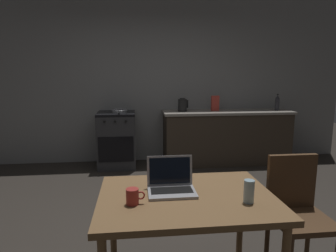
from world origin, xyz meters
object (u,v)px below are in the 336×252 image
at_px(dining_table, 186,205).
at_px(bottle, 277,103).
at_px(laptop, 171,185).
at_px(cereal_box, 215,103).
at_px(stove_oven, 117,140).
at_px(frying_pan, 120,111).
at_px(electric_kettle, 182,105).
at_px(chair, 297,208).
at_px(coffee_mug, 133,196).
at_px(drinking_glass, 249,191).

height_order(dining_table, bottle, bottle).
distance_m(laptop, cereal_box, 3.12).
distance_m(stove_oven, frying_pan, 0.48).
height_order(laptop, electric_kettle, electric_kettle).
xyz_separation_m(chair, coffee_mug, (-1.20, -0.20, 0.24)).
bearing_deg(dining_table, cereal_box, 71.31).
bearing_deg(bottle, laptop, -127.29).
bearing_deg(laptop, electric_kettle, 89.93).
distance_m(stove_oven, chair, 3.22).
bearing_deg(cereal_box, chair, -93.14).
distance_m(chair, frying_pan, 3.19).
bearing_deg(chair, bottle, 44.47).
height_order(stove_oven, coffee_mug, stove_oven).
distance_m(electric_kettle, frying_pan, 1.03).
height_order(coffee_mug, cereal_box, cereal_box).
bearing_deg(chair, coffee_mug, 167.40).
xyz_separation_m(stove_oven, laptop, (0.54, -2.88, 0.31)).
bearing_deg(dining_table, drinking_glass, -23.02).
height_order(dining_table, cereal_box, cereal_box).
xyz_separation_m(chair, bottle, (1.22, 2.81, 0.50)).
height_order(stove_oven, laptop, laptop).
xyz_separation_m(bottle, coffee_mug, (-2.42, -3.01, -0.27)).
xyz_separation_m(dining_table, frying_pan, (-0.57, 2.93, 0.28)).
xyz_separation_m(chair, laptop, (-0.94, -0.03, 0.23)).
distance_m(stove_oven, bottle, 2.76).
height_order(stove_oven, frying_pan, frying_pan).
bearing_deg(drinking_glass, stove_oven, 107.75).
xyz_separation_m(bottle, frying_pan, (-2.64, 0.02, -0.11)).
distance_m(stove_oven, drinking_glass, 3.29).
bearing_deg(dining_table, frying_pan, 101.08).
xyz_separation_m(dining_table, coffee_mug, (-0.35, -0.10, 0.12)).
height_order(laptop, bottle, bottle).
distance_m(electric_kettle, cereal_box, 0.56).
height_order(dining_table, chair, chair).
distance_m(dining_table, bottle, 3.59).
height_order(frying_pan, cereal_box, cereal_box).
relative_size(frying_pan, drinking_glass, 2.92).
bearing_deg(coffee_mug, electric_kettle, 75.27).
xyz_separation_m(stove_oven, frying_pan, (0.06, -0.03, 0.47)).
relative_size(dining_table, electric_kettle, 5.29).
height_order(bottle, coffee_mug, bottle).
relative_size(laptop, coffee_mug, 2.72).
bearing_deg(stove_oven, dining_table, -77.95).
bearing_deg(drinking_glass, frying_pan, 106.93).
height_order(frying_pan, drinking_glass, frying_pan).
bearing_deg(cereal_box, bottle, -3.79).
height_order(dining_table, drinking_glass, drinking_glass).
bearing_deg(frying_pan, electric_kettle, 1.60).
height_order(electric_kettle, drinking_glass, electric_kettle).
relative_size(electric_kettle, coffee_mug, 1.86).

